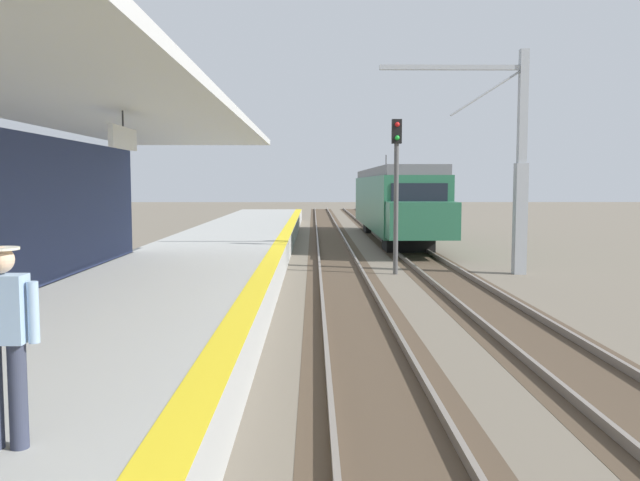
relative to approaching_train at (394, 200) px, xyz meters
The scene contains 7 objects.
station_platform 21.27m from the approaching_train, 111.60° to the right, with size 5.00×80.00×0.91m.
track_pair_nearest_platform 16.22m from the approaching_train, 102.23° to the right, with size 2.34×120.00×0.16m.
track_pair_middle 15.85m from the approaching_train, 90.02° to the right, with size 2.34×120.00×0.16m.
approaching_train is the anchor object (origin of this frame).
commuter_person 31.41m from the approaching_train, 102.65° to the right, with size 0.59×0.30×1.67m.
rail_signal_post 13.67m from the approaching_train, 96.60° to the right, with size 0.32×0.34×5.20m.
catenary_pylon_far_side 13.80m from the approaching_train, 80.21° to the right, with size 5.00×0.40×7.50m.
Camera 1 is at (0.94, -0.29, 3.07)m, focal length 37.54 mm.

